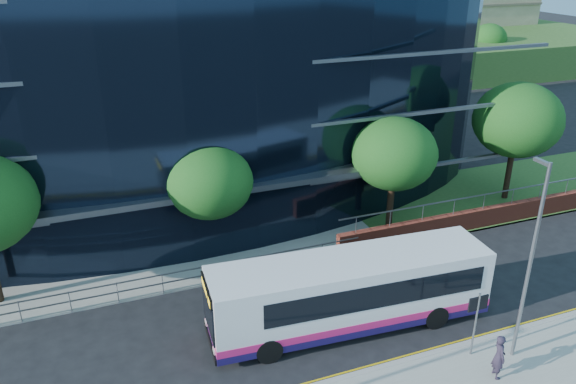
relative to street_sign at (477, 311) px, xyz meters
name	(u,v)px	position (x,y,z in m)	size (l,w,h in m)	color
ground	(348,359)	(-4.50, 1.59, -2.15)	(200.00, 200.00, 0.00)	black
kerb	(360,374)	(-4.50, 0.59, -2.07)	(80.00, 0.25, 0.16)	gray
yellow_line_outer	(358,372)	(-4.50, 0.79, -2.14)	(80.00, 0.08, 0.01)	gold
yellow_line_inner	(356,369)	(-4.50, 0.94, -2.14)	(80.00, 0.08, 0.01)	gold
far_forecourt	(151,253)	(-10.50, 12.59, -2.10)	(50.00, 8.00, 0.10)	gray
glass_office	(148,63)	(-8.50, 22.44, 5.85)	(44.00, 23.10, 16.00)	black
guard_railings	(117,288)	(-12.50, 8.59, -1.33)	(24.00, 0.05, 1.10)	slate
street_sign	(477,311)	(0.00, 0.00, 0.00)	(0.85, 0.09, 2.80)	slate
tree_far_b	(210,182)	(-7.50, 11.09, 2.06)	(4.29, 4.29, 6.05)	black
tree_far_c	(394,154)	(2.50, 10.59, 2.39)	(4.62, 4.62, 6.51)	black
tree_far_d	(518,120)	(11.50, 11.59, 3.04)	(5.28, 5.28, 7.44)	black
tree_dist_e	(383,46)	(19.50, 41.59, 2.39)	(4.62, 4.62, 6.51)	black
tree_dist_f	(489,39)	(35.50, 43.59, 2.06)	(4.29, 4.29, 6.05)	black
streetlight_east	(531,259)	(1.50, -0.59, 2.29)	(0.15, 0.77, 8.00)	slate
city_bus	(353,291)	(-3.44, 3.49, -0.46)	(11.94, 3.48, 3.19)	silver
pedestrian	(499,356)	(0.10, -1.35, -1.10)	(0.65, 0.43, 1.80)	#261F2F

